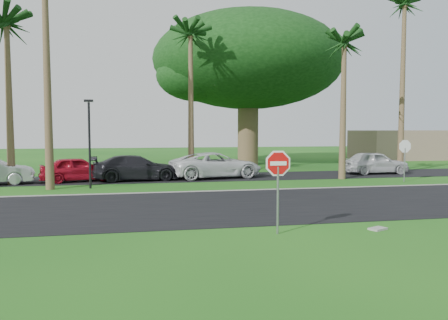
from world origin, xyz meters
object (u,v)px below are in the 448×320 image
stop_sign_far (405,152)px  car_dark (136,168)px  car_minivan (216,165)px  car_pickup (375,163)px  stop_sign_near (278,174)px  car_red (78,169)px

stop_sign_far → car_dark: (-15.63, 3.56, -1.01)m
car_minivan → car_pickup: (11.28, 0.36, -0.03)m
stop_sign_far → car_minivan: (-10.65, 4.03, -0.96)m
stop_sign_far → stop_sign_near: bearing=43.7°
car_dark → car_pickup: size_ratio=1.14×
car_red → car_minivan: car_minivan is taller
stop_sign_near → stop_sign_far: same height
stop_sign_near → car_red: size_ratio=0.61×
stop_sign_far → car_dark: bearing=-12.8°
stop_sign_far → car_minivan: 11.43m
stop_sign_near → stop_sign_far: size_ratio=1.00×
stop_sign_near → car_minivan: stop_sign_near is taller
car_pickup → stop_sign_near: bearing=141.1°
stop_sign_near → car_red: bearing=117.1°
car_minivan → car_pickup: car_minivan is taller
stop_sign_near → car_red: (-7.53, 14.69, -1.04)m
car_dark → stop_sign_far: bearing=-108.1°
stop_sign_near → stop_sign_far: (11.50, 11.00, 0.00)m
car_red → car_dark: (3.40, -0.13, 0.03)m
stop_sign_far → car_dark: 16.06m
stop_sign_near → car_dark: bearing=105.8°
car_red → car_pickup: size_ratio=0.94×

